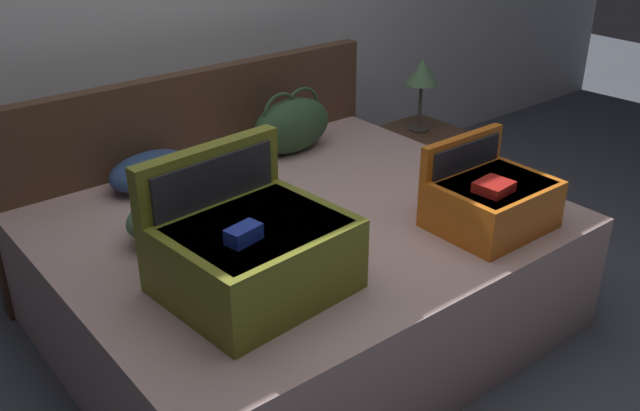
# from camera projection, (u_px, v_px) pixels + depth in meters

# --- Properties ---
(ground_plane) EXTENTS (12.00, 12.00, 0.00)m
(ground_plane) POSITION_uv_depth(u_px,v_px,m) (363.00, 367.00, 2.85)
(ground_plane) COLOR #4C515B
(bed) EXTENTS (1.97, 1.62, 0.52)m
(bed) POSITION_uv_depth(u_px,v_px,m) (302.00, 271.00, 3.02)
(bed) COLOR #BC9993
(bed) RESTS_ON ground
(headboard) EXTENTS (2.01, 0.08, 0.94)m
(headboard) POSITION_uv_depth(u_px,v_px,m) (198.00, 165.00, 3.52)
(headboard) COLOR #4C3323
(headboard) RESTS_ON ground
(hard_case_large) EXTENTS (0.62, 0.56, 0.46)m
(hard_case_large) POSITION_uv_depth(u_px,v_px,m) (252.00, 249.00, 2.36)
(hard_case_large) COLOR olive
(hard_case_large) RESTS_ON bed
(hard_case_medium) EXTENTS (0.44, 0.37, 0.34)m
(hard_case_medium) POSITION_uv_depth(u_px,v_px,m) (490.00, 199.00, 2.78)
(hard_case_medium) COLOR #D16619
(hard_case_medium) RESTS_ON bed
(duffel_bag) EXTENTS (0.45, 0.23, 0.32)m
(duffel_bag) POSITION_uv_depth(u_px,v_px,m) (292.00, 125.00, 3.48)
(duffel_bag) COLOR #2D4C2D
(duffel_bag) RESTS_ON bed
(pillow_near_headboard) EXTENTS (0.53, 0.33, 0.19)m
(pillow_near_headboard) POSITION_uv_depth(u_px,v_px,m) (183.00, 209.00, 2.76)
(pillow_near_headboard) COLOR #4C724C
(pillow_near_headboard) RESTS_ON bed
(pillow_center_head) EXTENTS (0.44, 0.33, 0.15)m
(pillow_center_head) POSITION_uv_depth(u_px,v_px,m) (151.00, 171.00, 3.14)
(pillow_center_head) COLOR navy
(pillow_center_head) RESTS_ON bed
(nightstand) EXTENTS (0.44, 0.40, 0.44)m
(nightstand) POSITION_uv_depth(u_px,v_px,m) (416.00, 166.00, 4.13)
(nightstand) COLOR #4C3323
(nightstand) RESTS_ON ground
(table_lamp) EXTENTS (0.18, 0.18, 0.41)m
(table_lamp) POSITION_uv_depth(u_px,v_px,m) (422.00, 75.00, 3.89)
(table_lamp) COLOR #3F3833
(table_lamp) RESTS_ON nightstand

